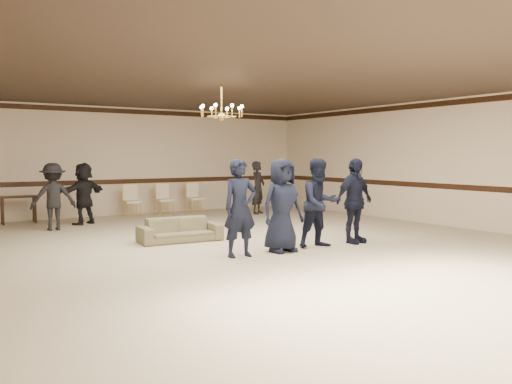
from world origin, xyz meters
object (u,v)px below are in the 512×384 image
Objects in this scene: chandelier at (221,101)px; boy_c at (320,203)px; banquet_chair_left at (132,201)px; banquet_chair_mid at (165,200)px; console_table at (19,210)px; adult_mid at (84,193)px; settee at (180,230)px; banquet_chair_right at (195,198)px; boy_b at (282,205)px; adult_right at (258,188)px; adult_left at (53,197)px; boy_d at (354,201)px; boy_a at (240,208)px.

boy_c is (1.33, -1.49, -2.01)m from chandelier.
banquet_chair_mid is at bearing 2.51° from banquet_chair_left.
adult_mid is at bearing -34.46° from console_table.
banquet_chair_right is (2.67, 4.70, 0.21)m from settee.
boy_b is at bearing -83.93° from banquet_chair_left.
boy_c reaches higher than adult_right.
boy_c reaches higher than adult_mid.
banquet_chair_right is at bearing -156.11° from adult_left.
chandelier reaches higher than boy_d.
console_table is at bearing 178.70° from banquet_chair_left.
boy_c reaches higher than banquet_chair_mid.
console_table is (-0.50, 1.75, -0.43)m from adult_left.
boy_a is 6.82m from banquet_chair_left.
boy_b is 1.80m from boy_d.
console_table is at bearing -62.94° from adult_mid.
chandelier is 0.55× the size of boy_b.
adult_left reaches higher than banquet_chair_mid.
boy_d is 1.08× the size of adult_left.
boy_d is (2.70, 0.00, 0.00)m from boy_a.
chandelier is 0.55× the size of boy_c.
boy_b is 1.00× the size of boy_c.
boy_c is at bearing 3.41° from boy_a.
chandelier is at bearing -164.91° from adult_right.
chandelier is 2.84m from boy_c.
banquet_chair_left is at bearing 126.43° from adult_right.
adult_left is (-2.92, 5.24, -0.06)m from boy_b.
boy_a is at bearing -109.20° from banquet_chair_right.
boy_a is at bearing -67.89° from console_table.
boy_a is 1.88× the size of banquet_chair_mid.
boy_d is at bearing -0.68° from boy_b.
adult_mid is (-0.93, 3.86, 0.55)m from settee.
boy_b is 1.08× the size of adult_right.
adult_mid is 2.75m from banquet_chair_mid.
adult_right is at bearing 60.25° from boy_b.
boy_c is 8.23m from console_table.
chandelier is 3.35m from boy_d.
boy_d is 1.01× the size of settee.
boy_a and boy_d have the same top height.
chandelier is at bearing -37.19° from settee.
adult_left is 6.01m from adult_right.
boy_a is at bearing -175.83° from boy_c.
adult_mid is 5.12m from adult_right.
chandelier is 0.59× the size of adult_mid.
chandelier is at bearing 105.50° from boy_b.
boy_b is at bearing -57.58° from settee.
adult_left is at bearing 125.27° from boy_d.
adult_left is at bearing 148.88° from adult_right.
chandelier is at bearing 75.98° from boy_a.
boy_b is at bearing 124.03° from adult_left.
banquet_chair_right is (3.60, 0.85, -0.34)m from adult_mid.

